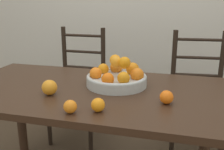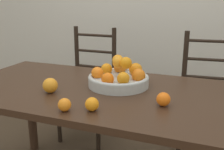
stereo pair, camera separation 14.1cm
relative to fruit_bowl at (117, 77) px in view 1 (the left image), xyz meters
The scene contains 8 objects.
dining_table 0.24m from the fruit_bowl, 148.10° to the right, with size 1.56×0.84×0.75m.
fruit_bowl is the anchor object (origin of this frame).
orange_loose_0 0.39m from the fruit_bowl, 141.36° to the right, with size 0.08×0.08×0.08m.
orange_loose_1 0.37m from the fruit_bowl, 35.82° to the right, with size 0.07×0.07×0.07m.
orange_loose_2 0.39m from the fruit_bowl, 89.07° to the right, with size 0.06×0.06×0.06m.
orange_loose_3 0.45m from the fruit_bowl, 104.00° to the right, with size 0.06×0.06×0.06m.
chair_left 0.88m from the fruit_bowl, 128.45° to the left, with size 0.43×0.41×1.00m.
chair_right 0.88m from the fruit_bowl, 51.95° to the left, with size 0.45×0.44×1.00m.
Camera 1 is at (0.50, -1.33, 1.23)m, focal length 42.00 mm.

